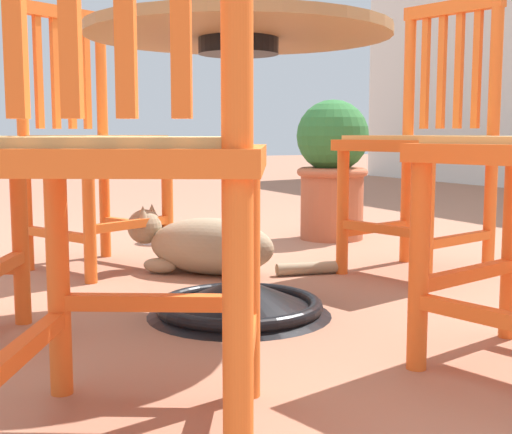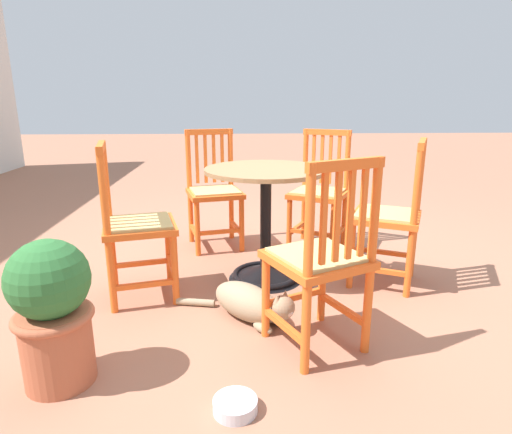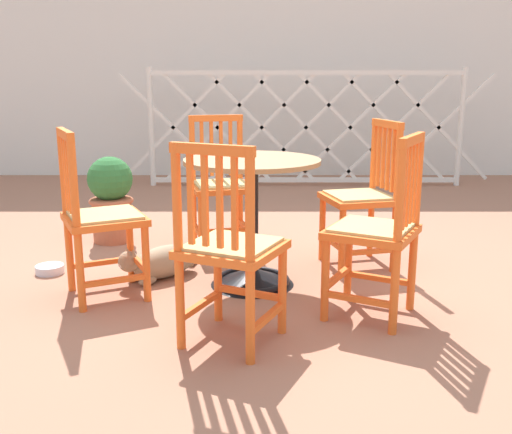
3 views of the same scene
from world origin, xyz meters
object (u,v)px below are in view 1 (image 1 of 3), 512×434
orange_chair_facing_out (423,145)px  tabby_cat (201,245)px  orange_chair_tucked_in (91,144)px  pet_water_bowl (162,237)px  orange_chair_at_corner (126,158)px  cafe_table (239,206)px  terracotta_planter (332,166)px

orange_chair_facing_out → tabby_cat: bearing=-116.4°
orange_chair_tucked_in → tabby_cat: bearing=49.2°
orange_chair_facing_out → pet_water_bowl: size_ratio=5.36×
orange_chair_tucked_in → orange_chair_at_corner: bearing=-10.6°
tabby_cat → pet_water_bowl: tabby_cat is taller
cafe_table → tabby_cat: 0.59m
orange_chair_facing_out → pet_water_bowl: bearing=-150.6°
orange_chair_tucked_in → terracotta_planter: size_ratio=1.47×
cafe_table → orange_chair_facing_out: (-0.22, 0.77, 0.15)m
terracotta_planter → orange_chair_at_corner: bearing=-40.3°
terracotta_planter → pet_water_bowl: 0.82m
orange_chair_at_corner → terracotta_planter: size_ratio=1.47×
cafe_table → tabby_cat: bearing=168.6°
cafe_table → orange_chair_tucked_in: (-0.81, -0.19, 0.15)m
orange_chair_at_corner → pet_water_bowl: (-1.85, 0.66, -0.41)m
tabby_cat → pet_water_bowl: (-0.69, 0.09, -0.07)m
orange_chair_facing_out → tabby_cat: size_ratio=1.43×
pet_water_bowl → terracotta_planter: bearing=73.3°
orange_chair_facing_out → tabby_cat: 0.81m
orange_chair_tucked_in → terracotta_planter: 1.14m
tabby_cat → pet_water_bowl: size_ratio=3.75×
cafe_table → tabby_cat: (-0.55, 0.11, -0.19)m
orange_chair_tucked_in → pet_water_bowl: orange_chair_tucked_in is taller
orange_chair_facing_out → orange_chair_tucked_in: same height
cafe_table → terracotta_planter: (-1.02, 0.92, 0.04)m
tabby_cat → orange_chair_facing_out: bearing=63.6°
terracotta_planter → cafe_table: bearing=-42.2°
orange_chair_facing_out → orange_chair_tucked_in: bearing=-121.4°
cafe_table → orange_chair_facing_out: 0.82m
orange_chair_tucked_in → pet_water_bowl: size_ratio=5.36×
orange_chair_facing_out → pet_water_bowl: (-1.02, -0.57, -0.41)m
tabby_cat → orange_chair_tucked_in: bearing=-130.8°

